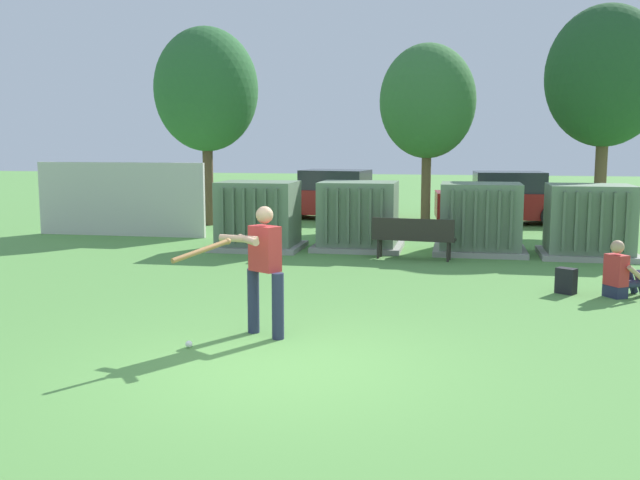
# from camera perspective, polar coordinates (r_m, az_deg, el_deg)

# --- Properties ---
(ground_plane) EXTENTS (96.00, 96.00, 0.00)m
(ground_plane) POSITION_cam_1_polar(r_m,az_deg,el_deg) (8.59, -3.09, -9.81)
(ground_plane) COLOR #5B9947
(fence_panel) EXTENTS (4.80, 0.12, 2.00)m
(fence_panel) POSITION_cam_1_polar(r_m,az_deg,el_deg) (20.62, -15.31, 3.09)
(fence_panel) COLOR beige
(fence_panel) RESTS_ON ground
(transformer_west) EXTENTS (2.10, 1.70, 1.62)m
(transformer_west) POSITION_cam_1_polar(r_m,az_deg,el_deg) (17.51, -4.83, 1.85)
(transformer_west) COLOR #9E9B93
(transformer_west) RESTS_ON ground
(transformer_mid_west) EXTENTS (2.10, 1.70, 1.62)m
(transformer_mid_west) POSITION_cam_1_polar(r_m,az_deg,el_deg) (17.42, 3.00, 1.84)
(transformer_mid_west) COLOR #9E9B93
(transformer_mid_west) RESTS_ON ground
(transformer_mid_east) EXTENTS (2.10, 1.70, 1.62)m
(transformer_mid_east) POSITION_cam_1_polar(r_m,az_deg,el_deg) (17.20, 12.40, 1.59)
(transformer_mid_east) COLOR #9E9B93
(transformer_mid_east) RESTS_ON ground
(transformer_east) EXTENTS (2.10, 1.70, 1.62)m
(transformer_east) POSITION_cam_1_polar(r_m,az_deg,el_deg) (17.31, 20.24, 1.33)
(transformer_east) COLOR #9E9B93
(transformer_east) RESTS_ON ground
(park_bench) EXTENTS (1.83, 0.60, 0.92)m
(park_bench) POSITION_cam_1_polar(r_m,az_deg,el_deg) (16.03, 7.30, 0.35)
(park_bench) COLOR #2D2823
(park_bench) RESTS_ON ground
(batter) EXTENTS (1.10, 1.48, 1.74)m
(batter) POSITION_cam_1_polar(r_m,az_deg,el_deg) (9.64, -4.56, -1.91)
(batter) COLOR #282D4C
(batter) RESTS_ON ground
(sports_ball) EXTENTS (0.09, 0.09, 0.09)m
(sports_ball) POSITION_cam_1_polar(r_m,az_deg,el_deg) (9.44, -10.20, -8.01)
(sports_ball) COLOR white
(sports_ball) RESTS_ON ground
(seated_spectator) EXTENTS (0.78, 0.68, 0.96)m
(seated_spectator) POSITION_cam_1_polar(r_m,az_deg,el_deg) (13.15, 22.41, -2.51)
(seated_spectator) COLOR #282D4C
(seated_spectator) RESTS_ON ground
(backpack) EXTENTS (0.38, 0.37, 0.44)m
(backpack) POSITION_cam_1_polar(r_m,az_deg,el_deg) (13.14, 18.69, -3.06)
(backpack) COLOR black
(backpack) RESTS_ON ground
(tree_left) EXTENTS (3.12, 3.12, 5.96)m
(tree_left) POSITION_cam_1_polar(r_m,az_deg,el_deg) (22.66, -8.87, 11.49)
(tree_left) COLOR brown
(tree_left) RESTS_ON ground
(tree_center_left) EXTENTS (2.84, 2.84, 5.43)m
(tree_center_left) POSITION_cam_1_polar(r_m,az_deg,el_deg) (22.23, 8.40, 10.64)
(tree_center_left) COLOR brown
(tree_center_left) RESTS_ON ground
(tree_center_right) EXTENTS (3.33, 3.33, 6.35)m
(tree_center_right) POSITION_cam_1_polar(r_m,az_deg,el_deg) (22.43, 21.41, 11.79)
(tree_center_right) COLOR brown
(tree_center_right) RESTS_ON ground
(parked_car_leftmost) EXTENTS (4.40, 2.37, 1.62)m
(parked_car_leftmost) POSITION_cam_1_polar(r_m,az_deg,el_deg) (24.28, 0.96, 3.45)
(parked_car_leftmost) COLOR maroon
(parked_car_leftmost) RESTS_ON ground
(parked_car_left_of_center) EXTENTS (4.32, 2.18, 1.62)m
(parked_car_left_of_center) POSITION_cam_1_polar(r_m,az_deg,el_deg) (23.61, 14.23, 3.09)
(parked_car_left_of_center) COLOR maroon
(parked_car_left_of_center) RESTS_ON ground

